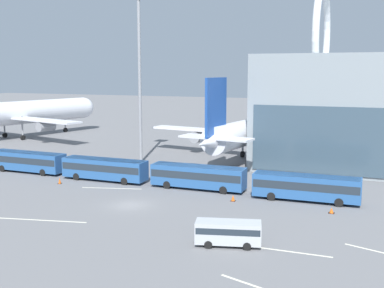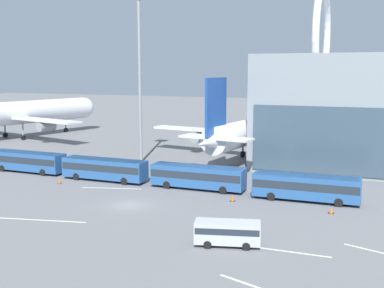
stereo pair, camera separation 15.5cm
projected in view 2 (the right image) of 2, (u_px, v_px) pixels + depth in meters
The scene contains 15 objects.
ground_plane at pixel (130, 205), 54.97m from camera, with size 440.00×440.00×0.00m, color slate.
airliner_at_gate_near at pixel (17, 113), 108.81m from camera, with size 41.59×43.23×14.23m.
airliner_at_gate_far at pixel (258, 129), 83.69m from camera, with size 42.14×43.54×14.27m.
shuttle_bus_0 at pixel (28, 160), 72.73m from camera, with size 12.44×2.95×3.06m.
shuttle_bus_1 at pixel (105, 168), 67.08m from camera, with size 12.40×2.82×3.06m.
shuttle_bus_2 at pixel (198, 175), 62.20m from camera, with size 12.42×2.89×3.06m.
shuttle_bus_3 at pixel (306, 186), 56.49m from camera, with size 12.46×3.03×3.06m.
service_van_foreground at pixel (227, 231), 42.05m from camera, with size 6.04×3.39×2.18m.
floodlight_mast at pixel (139, 51), 78.12m from camera, with size 2.49×2.49×28.12m.
lane_stripe_1 at pixel (264, 248), 41.59m from camera, with size 11.46×0.25×0.01m, color silver.
lane_stripe_4 at pixel (111, 188), 62.91m from camera, with size 7.99×0.25×0.01m, color silver.
lane_stripe_5 at pixel (33, 220), 49.60m from camera, with size 11.59×0.25×0.01m, color silver.
traffic_cone_0 at pixel (331, 211), 51.81m from camera, with size 0.64×0.64×0.60m.
traffic_cone_1 at pixel (233, 198), 56.64m from camera, with size 0.59×0.59×0.75m.
traffic_cone_2 at pixel (60, 181), 65.49m from camera, with size 0.51×0.51×0.82m.
Camera 2 is at (26.50, -46.77, 15.18)m, focal length 45.00 mm.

